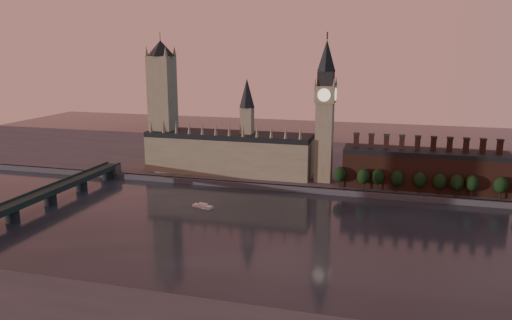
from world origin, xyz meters
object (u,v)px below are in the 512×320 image
Objects in this scene: big_ben at (325,110)px; river_boat at (203,206)px; victoria_tower at (163,101)px; westminster_bridge at (29,203)px.

big_ben is 7.54× the size of river_boat.
river_boat is (62.97, -76.74, -58.04)m from victoria_tower.
westminster_bridge is 14.10× the size of river_boat.
big_ben is 0.54× the size of westminster_bridge.
victoria_tower is 0.54× the size of westminster_bridge.
river_boat is (97.97, 40.95, -6.39)m from westminster_bridge.
victoria_tower reaches higher than big_ben.
victoria_tower is 133.21m from westminster_bridge.
big_ben is (130.00, -5.00, -2.26)m from victoria_tower.
victoria_tower is at bearing 73.44° from westminster_bridge.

